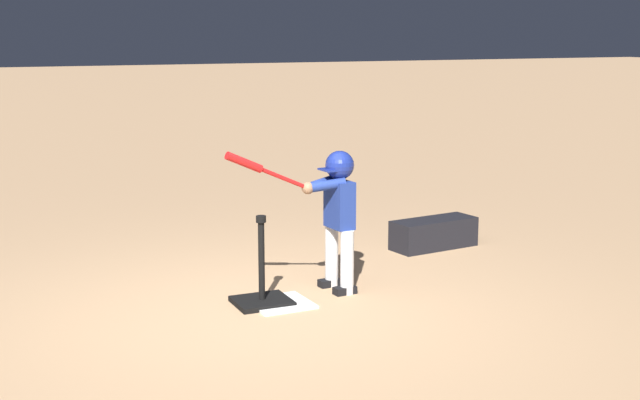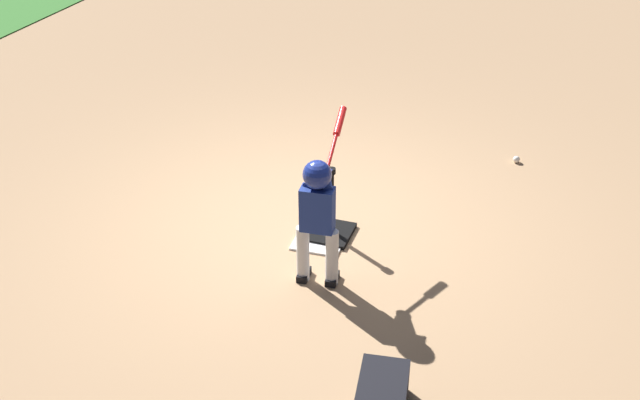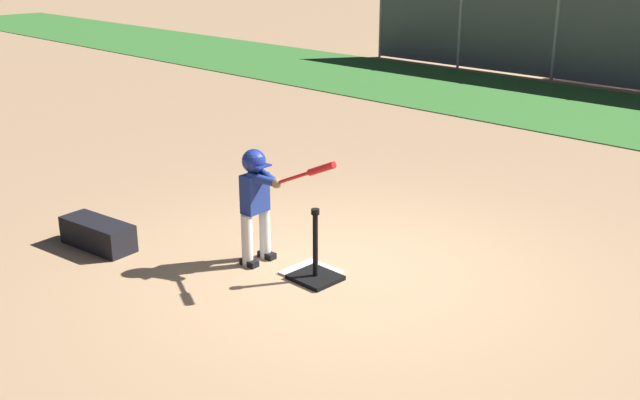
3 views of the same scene
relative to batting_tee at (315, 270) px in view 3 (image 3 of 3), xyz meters
The scene contains 6 objects.
ground_plane 0.38m from the batting_tee, 70.95° to the left, with size 90.00×90.00×0.00m, color tan.
home_plate 0.17m from the batting_tee, 152.32° to the left, with size 0.44×0.44×0.02m, color white.
batting_tee is the anchor object (origin of this frame).
batter_child 0.91m from the batting_tee, behind, with size 1.08×0.36×1.18m.
bleachers_right_center 15.05m from the batting_tee, 118.07° to the left, with size 2.78×2.13×0.93m.
equipment_bag 2.34m from the batting_tee, 154.60° to the right, with size 0.84×0.32×0.28m, color black.
Camera 3 is at (4.32, -4.77, 2.94)m, focal length 42.00 mm.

